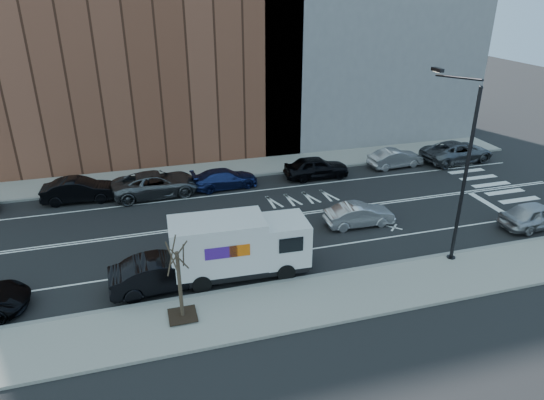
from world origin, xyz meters
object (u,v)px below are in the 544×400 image
fedex_van (238,245)px  driving_sedan (359,215)px  far_parked_b (80,190)px  near_parked_front (536,215)px

fedex_van → driving_sedan: size_ratio=1.67×
far_parked_b → driving_sedan: size_ratio=1.15×
driving_sedan → near_parked_front: bearing=-106.2°
far_parked_b → near_parked_front: (25.99, -11.46, -0.01)m
fedex_van → driving_sedan: fedex_van is taller
driving_sedan → near_parked_front: size_ratio=0.91×
fedex_van → near_parked_front: size_ratio=1.52×
driving_sedan → near_parked_front: near_parked_front is taller
fedex_van → driving_sedan: (8.02, 3.21, -0.95)m
far_parked_b → driving_sedan: far_parked_b is taller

